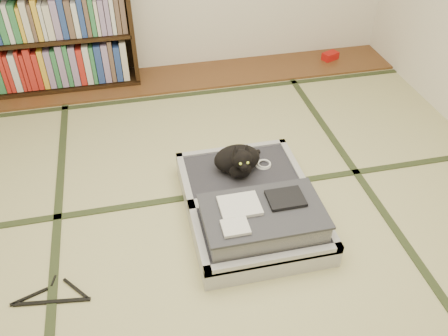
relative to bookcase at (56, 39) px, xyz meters
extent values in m
plane|color=tan|center=(0.99, -2.07, -0.45)|extent=(4.50, 4.50, 0.00)
cube|color=brown|center=(0.99, -0.07, -0.44)|extent=(4.00, 0.50, 0.02)
cube|color=#B3120E|center=(2.47, -0.04, -0.40)|extent=(0.17, 0.14, 0.07)
cube|color=#2D381E|center=(-0.01, -2.07, -0.45)|extent=(0.05, 4.50, 0.01)
cube|color=#2D381E|center=(1.99, -2.07, -0.45)|extent=(0.05, 4.50, 0.01)
cube|color=#2D381E|center=(0.99, -1.67, -0.45)|extent=(4.00, 0.05, 0.01)
cube|color=#2D381E|center=(0.99, -0.37, -0.45)|extent=(4.00, 0.05, 0.01)
cube|color=black|center=(0.62, 0.00, 0.02)|extent=(0.04, 0.29, 0.82)
cube|color=black|center=(0.00, 0.00, -0.42)|extent=(1.28, 0.29, 0.04)
cube|color=black|center=(0.00, 0.00, 0.02)|extent=(1.22, 0.29, 0.03)
cube|color=black|center=(0.00, 0.14, 0.02)|extent=(1.28, 0.02, 0.82)
cube|color=gray|center=(0.00, -0.02, -0.20)|extent=(1.15, 0.20, 0.35)
cube|color=gray|center=(0.00, -0.02, 0.21)|extent=(1.15, 0.20, 0.31)
cube|color=#AEAEB3|center=(1.16, -2.16, -0.38)|extent=(0.77, 0.51, 0.13)
cube|color=#2C2B32|center=(1.16, -2.16, -0.35)|extent=(0.69, 0.43, 0.10)
cube|color=#AEAEB3|center=(1.16, -2.40, -0.31)|extent=(0.77, 0.04, 0.05)
cube|color=#AEAEB3|center=(1.16, -1.92, -0.31)|extent=(0.77, 0.04, 0.05)
cube|color=#AEAEB3|center=(0.80, -2.16, -0.31)|extent=(0.04, 0.51, 0.05)
cube|color=#AEAEB3|center=(1.53, -2.16, -0.31)|extent=(0.04, 0.51, 0.05)
cube|color=#AEAEB3|center=(1.16, -1.65, -0.38)|extent=(0.77, 0.51, 0.13)
cube|color=#2C2B32|center=(1.16, -1.65, -0.35)|extent=(0.69, 0.43, 0.10)
cube|color=#AEAEB3|center=(1.16, -1.88, -0.31)|extent=(0.77, 0.04, 0.05)
cube|color=#AEAEB3|center=(1.16, -1.41, -0.31)|extent=(0.77, 0.04, 0.05)
cube|color=#AEAEB3|center=(0.80, -1.65, -0.31)|extent=(0.04, 0.51, 0.05)
cube|color=#AEAEB3|center=(1.53, -1.65, -0.31)|extent=(0.04, 0.51, 0.05)
cylinder|color=black|center=(1.16, -1.90, -0.31)|extent=(0.69, 0.02, 0.02)
cube|color=gray|center=(1.16, -2.16, -0.26)|extent=(0.65, 0.40, 0.13)
cube|color=#323239|center=(1.16, -2.16, -0.18)|extent=(0.68, 0.42, 0.02)
cube|color=silver|center=(1.04, -2.11, -0.16)|extent=(0.23, 0.18, 0.02)
cube|color=black|center=(1.31, -2.11, -0.16)|extent=(0.20, 0.16, 0.02)
cube|color=silver|center=(0.98, -2.26, -0.16)|extent=(0.14, 0.12, 0.02)
cube|color=white|center=(0.94, -2.41, -0.38)|extent=(0.06, 0.01, 0.04)
cube|color=white|center=(1.06, -2.41, -0.39)|extent=(0.05, 0.01, 0.04)
cube|color=orange|center=(1.42, -2.41, -0.38)|extent=(0.05, 0.01, 0.04)
cube|color=#197F33|center=(1.35, -2.41, -0.36)|extent=(0.04, 0.01, 0.03)
ellipsoid|color=black|center=(1.14, -1.64, -0.21)|extent=(0.30, 0.19, 0.18)
ellipsoid|color=black|center=(1.14, -1.72, -0.23)|extent=(0.15, 0.11, 0.11)
ellipsoid|color=black|center=(1.14, -1.75, -0.12)|extent=(0.13, 0.12, 0.12)
sphere|color=black|center=(1.14, -1.80, -0.14)|extent=(0.06, 0.06, 0.06)
cone|color=black|center=(1.11, -1.73, -0.06)|extent=(0.05, 0.05, 0.06)
cone|color=black|center=(1.18, -1.73, -0.06)|extent=(0.05, 0.05, 0.06)
sphere|color=#A5BF33|center=(1.12, -1.81, -0.11)|extent=(0.02, 0.02, 0.02)
sphere|color=#A5BF33|center=(1.17, -1.81, -0.11)|extent=(0.02, 0.02, 0.02)
cylinder|color=black|center=(1.25, -1.54, -0.28)|extent=(0.18, 0.11, 0.03)
torus|color=white|center=(1.32, -1.63, -0.30)|extent=(0.11, 0.11, 0.01)
torus|color=white|center=(1.33, -1.63, -0.29)|extent=(0.09, 0.09, 0.01)
cube|color=black|center=(-0.01, -2.31, -0.44)|extent=(0.39, 0.07, 0.01)
cube|color=black|center=(-0.13, -2.25, -0.44)|extent=(0.19, 0.08, 0.01)
cube|color=black|center=(0.11, -2.25, -0.44)|extent=(0.14, 0.16, 0.01)
cylinder|color=black|center=(-0.01, -2.17, -0.44)|extent=(0.03, 0.07, 0.01)
camera|label=1|loc=(0.54, -3.94, 1.65)|focal=38.00mm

